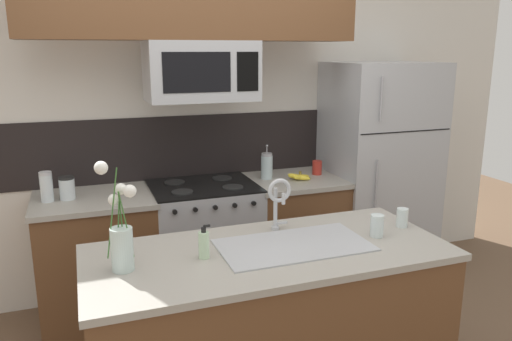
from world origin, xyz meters
name	(u,v)px	position (x,y,z in m)	size (l,w,h in m)	color
rear_partition	(227,124)	(0.30, 1.28, 1.30)	(5.20, 0.10, 2.60)	silver
splash_band	(192,146)	(0.00, 1.22, 1.15)	(2.98, 0.01, 0.48)	black
back_counter_left	(98,259)	(-0.76, 0.90, 0.46)	(0.80, 0.65, 0.91)	brown
back_counter_right	(293,233)	(0.72, 0.90, 0.46)	(0.72, 0.65, 0.91)	brown
stove_range	(205,244)	(0.00, 0.90, 0.46)	(0.76, 0.64, 0.93)	#A8AAAF
microwave	(201,71)	(0.00, 0.88, 1.74)	(0.74, 0.40, 0.40)	#A8AAAF
refrigerator	(376,172)	(1.48, 0.92, 0.89)	(0.82, 0.74, 1.78)	#A8AAAF
storage_jar_tall	(46,187)	(-1.05, 0.90, 1.01)	(0.08, 0.08, 0.20)	silver
storage_jar_medium	(67,188)	(-0.92, 0.90, 0.99)	(0.10, 0.10, 0.15)	silver
banana_bunch	(300,177)	(0.74, 0.84, 0.93)	(0.19, 0.15, 0.08)	yellow
french_press	(267,166)	(0.52, 0.96, 1.01)	(0.09, 0.09, 0.27)	silver
coffee_tin	(317,168)	(0.94, 0.95, 0.97)	(0.08, 0.08, 0.11)	#B22D23
island_counter	(269,331)	(0.02, -0.35, 0.46)	(1.81, 0.79, 0.91)	brown
kitchen_sink	(293,258)	(0.16, -0.35, 0.84)	(0.76, 0.42, 0.16)	#ADAFB5
sink_faucet	(279,197)	(0.16, -0.14, 1.11)	(0.14, 0.14, 0.31)	#B7BABF
dish_soap_bottle	(204,244)	(-0.31, -0.34, 0.98)	(0.06, 0.05, 0.16)	beige
drinking_glass	(377,226)	(0.63, -0.38, 0.97)	(0.07, 0.07, 0.12)	silver
spare_glass	(402,218)	(0.84, -0.30, 0.96)	(0.06, 0.06, 0.11)	silver
flower_vase	(121,238)	(-0.68, -0.35, 1.06)	(0.17, 0.11, 0.51)	silver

